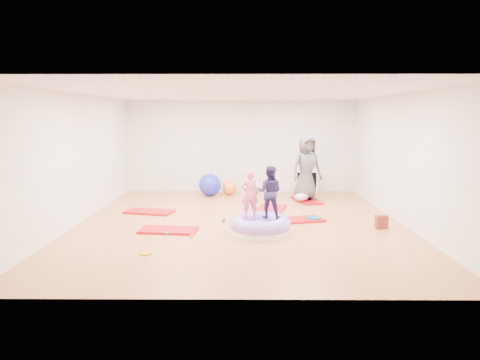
{
  "coord_description": "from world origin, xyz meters",
  "views": [
    {
      "loc": [
        0.06,
        -9.16,
        2.3
      ],
      "look_at": [
        0.0,
        0.3,
        0.9
      ],
      "focal_mm": 32.0,
      "sensor_mm": 36.0,
      "label": 1
    }
  ],
  "objects": [
    {
      "name": "room",
      "position": [
        0.0,
        0.0,
        1.4
      ],
      "size": [
        7.01,
        8.01,
        2.81
      ],
      "color": "#C96D3E",
      "rests_on": "ground"
    },
    {
      "name": "yellow_toy",
      "position": [
        -1.58,
        -2.2,
        0.02
      ],
      "size": [
        0.22,
        0.22,
        0.03
      ],
      "primitive_type": "cylinder",
      "color": "#FFA90D",
      "rests_on": "ground"
    },
    {
      "name": "adult_caregiver",
      "position": [
        1.81,
        2.46,
        0.92
      ],
      "size": [
        1.0,
        0.83,
        1.75
      ],
      "primitive_type": "imported",
      "rotation": [
        0.0,
        0.0,
        0.37
      ],
      "color": "#444444",
      "rests_on": "gym_mat_rear_right"
    },
    {
      "name": "cube_shelf",
      "position": [
        2.0,
        3.79,
        0.34
      ],
      "size": [
        0.68,
        0.34,
        0.68
      ],
      "color": "white",
      "rests_on": "ground"
    },
    {
      "name": "infant_play_gym",
      "position": [
        0.33,
        3.41,
        0.31
      ],
      "size": [
        0.61,
        0.58,
        0.47
      ],
      "rotation": [
        0.0,
        0.0,
        -0.12
      ],
      "color": "white",
      "rests_on": "ground"
    },
    {
      "name": "gym_mat_right",
      "position": [
        1.3,
        0.16,
        0.02
      ],
      "size": [
        1.24,
        0.84,
        0.05
      ],
      "primitive_type": "cube",
      "rotation": [
        0.0,
        0.0,
        0.27
      ],
      "color": "#C40020",
      "rests_on": "ground"
    },
    {
      "name": "gym_mat_rear_right",
      "position": [
        1.82,
        2.42,
        0.02
      ],
      "size": [
        0.82,
        1.24,
        0.05
      ],
      "primitive_type": "cube",
      "rotation": [
        0.0,
        0.0,
        1.8
      ],
      "color": "#C40020",
      "rests_on": "ground"
    },
    {
      "name": "backpack",
      "position": [
        2.94,
        -0.49,
        0.14
      ],
      "size": [
        0.25,
        0.17,
        0.28
      ],
      "primitive_type": "cube",
      "rotation": [
        0.0,
        0.0,
        0.11
      ],
      "color": "#B43424",
      "rests_on": "ground"
    },
    {
      "name": "exercise_ball_orange",
      "position": [
        -0.33,
        3.37,
        0.22
      ],
      "size": [
        0.44,
        0.44,
        0.44
      ],
      "primitive_type": "sphere",
      "color": "orange",
      "rests_on": "ground"
    },
    {
      "name": "gym_mat_front_left",
      "position": [
        -1.45,
        -0.74,
        0.02
      ],
      "size": [
        1.2,
        0.68,
        0.05
      ],
      "primitive_type": "cube",
      "rotation": [
        0.0,
        0.0,
        -0.09
      ],
      "color": "#C40020",
      "rests_on": "ground"
    },
    {
      "name": "gym_mat_center_back",
      "position": [
        0.73,
        1.17,
        0.03
      ],
      "size": [
        0.96,
        1.43,
        0.05
      ],
      "primitive_type": "cube",
      "rotation": [
        0.0,
        0.0,
        1.31
      ],
      "color": "#C40020",
      "rests_on": "ground"
    },
    {
      "name": "infant",
      "position": [
        1.64,
        2.17,
        0.16
      ],
      "size": [
        0.37,
        0.37,
        0.22
      ],
      "color": "#94C1DB",
      "rests_on": "gym_mat_rear_right"
    },
    {
      "name": "inflatable_cushion",
      "position": [
        0.41,
        -0.9,
        0.15
      ],
      "size": [
        1.22,
        1.22,
        0.39
      ],
      "rotation": [
        0.0,
        0.0,
        -0.02
      ],
      "color": "white",
      "rests_on": "ground"
    },
    {
      "name": "exercise_ball_blue",
      "position": [
        -0.9,
        3.2,
        0.33
      ],
      "size": [
        0.65,
        0.65,
        0.65
      ],
      "primitive_type": "sphere",
      "color": "#2027C0",
      "rests_on": "ground"
    },
    {
      "name": "child_pink",
      "position": [
        0.2,
        -0.82,
        0.83
      ],
      "size": [
        0.38,
        0.29,
        0.96
      ],
      "primitive_type": "imported",
      "rotation": [
        0.0,
        0.0,
        3.33
      ],
      "color": "#EA5B6A",
      "rests_on": "inflatable_cushion"
    },
    {
      "name": "balance_disc",
      "position": [
        1.66,
        0.21,
        0.04
      ],
      "size": [
        0.32,
        0.32,
        0.07
      ],
      "primitive_type": "cylinder",
      "color": "#075E7A",
      "rests_on": "ground"
    },
    {
      "name": "ball_pit_balls",
      "position": [
        0.02,
        -0.03,
        0.03
      ],
      "size": [
        2.87,
        3.1,
        0.07
      ],
      "color": "#2027C0",
      "rests_on": "ground"
    },
    {
      "name": "child_navy",
      "position": [
        0.59,
        -0.82,
        0.88
      ],
      "size": [
        0.58,
        0.5,
        1.05
      ],
      "primitive_type": "imported",
      "rotation": [
        0.0,
        0.0,
        2.92
      ],
      "color": "#231F48",
      "rests_on": "inflatable_cushion"
    },
    {
      "name": "gym_mat_mid_left",
      "position": [
        -2.2,
        0.95,
        0.02
      ],
      "size": [
        1.24,
        0.82,
        0.05
      ],
      "primitive_type": "cube",
      "rotation": [
        0.0,
        0.0,
        -0.24
      ],
      "color": "#C40020",
      "rests_on": "ground"
    }
  ]
}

